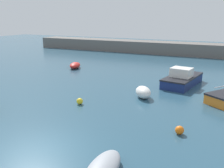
{
  "coord_description": "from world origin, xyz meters",
  "views": [
    {
      "loc": [
        7.6,
        -8.09,
        6.11
      ],
      "look_at": [
        -1.05,
        9.78,
        0.73
      ],
      "focal_mm": 40.0,
      "sensor_mm": 36.0,
      "label": 1
    }
  ],
  "objects_px": {
    "dinghy_near_pier": "(143,92)",
    "mooring_buoy_orange": "(180,130)",
    "motorboat_grey_hull": "(182,79)",
    "mooring_buoy_yellow": "(80,101)",
    "fishing_dinghy_green": "(75,65)"
  },
  "relations": [
    {
      "from": "dinghy_near_pier",
      "to": "mooring_buoy_orange",
      "type": "bearing_deg",
      "value": 0.85
    },
    {
      "from": "motorboat_grey_hull",
      "to": "dinghy_near_pier",
      "type": "bearing_deg",
      "value": 167.71
    },
    {
      "from": "mooring_buoy_orange",
      "to": "mooring_buoy_yellow",
      "type": "relative_size",
      "value": 1.03
    },
    {
      "from": "motorboat_grey_hull",
      "to": "dinghy_near_pier",
      "type": "relative_size",
      "value": 2.59
    },
    {
      "from": "dinghy_near_pier",
      "to": "fishing_dinghy_green",
      "type": "distance_m",
      "value": 13.42
    },
    {
      "from": "dinghy_near_pier",
      "to": "fishing_dinghy_green",
      "type": "relative_size",
      "value": 0.83
    },
    {
      "from": "motorboat_grey_hull",
      "to": "fishing_dinghy_green",
      "type": "distance_m",
      "value": 13.44
    },
    {
      "from": "dinghy_near_pier",
      "to": "mooring_buoy_orange",
      "type": "distance_m",
      "value": 6.37
    },
    {
      "from": "motorboat_grey_hull",
      "to": "fishing_dinghy_green",
      "type": "bearing_deg",
      "value": 89.68
    },
    {
      "from": "mooring_buoy_orange",
      "to": "mooring_buoy_yellow",
      "type": "distance_m",
      "value": 7.6
    },
    {
      "from": "motorboat_grey_hull",
      "to": "fishing_dinghy_green",
      "type": "relative_size",
      "value": 2.16
    },
    {
      "from": "dinghy_near_pier",
      "to": "mooring_buoy_orange",
      "type": "xyz_separation_m",
      "value": [
        3.8,
        -5.11,
        -0.21
      ]
    },
    {
      "from": "dinghy_near_pier",
      "to": "fishing_dinghy_green",
      "type": "height_order",
      "value": "dinghy_near_pier"
    },
    {
      "from": "mooring_buoy_orange",
      "to": "mooring_buoy_yellow",
      "type": "bearing_deg",
      "value": 167.25
    },
    {
      "from": "dinghy_near_pier",
      "to": "mooring_buoy_orange",
      "type": "height_order",
      "value": "dinghy_near_pier"
    }
  ]
}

